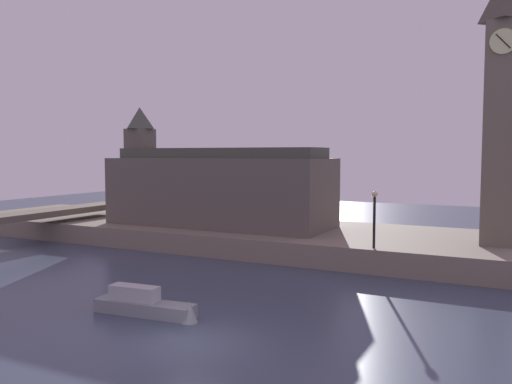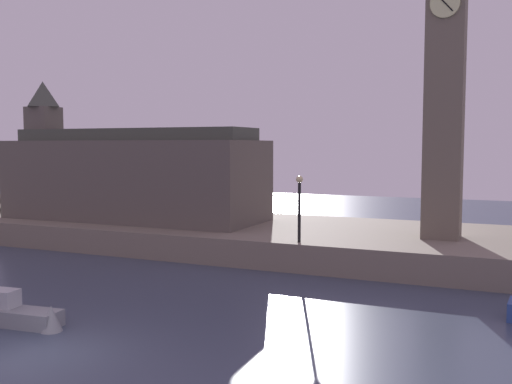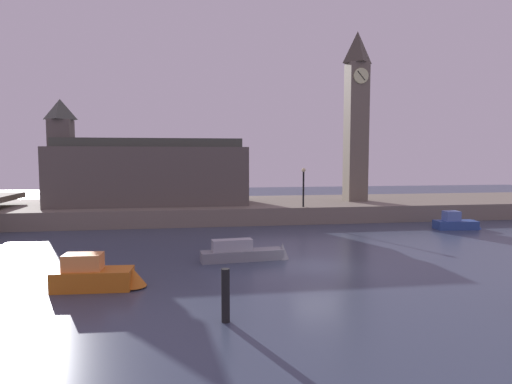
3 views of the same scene
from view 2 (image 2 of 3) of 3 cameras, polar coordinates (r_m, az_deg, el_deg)
name	(u,v)px [view 2 (image 2 of 3)]	position (r m, az deg, el deg)	size (l,w,h in m)	color
ground_plane	(43,356)	(19.76, -20.17, -14.89)	(120.00, 120.00, 0.00)	#384256
far_embankment	(279,238)	(36.26, 2.29, -4.51)	(70.00, 12.00, 1.50)	slate
clock_tower	(445,77)	(32.89, 18.07, 10.69)	(2.14, 2.20, 16.68)	#6B6051
parliament_hall	(129,175)	(40.48, -12.33, 1.68)	(17.76, 6.55, 9.60)	#5B544C
streetlamp	(299,200)	(29.88, 4.28, -0.81)	(0.36, 0.36, 3.44)	black
boat_cruiser_grey	(9,313)	(23.33, -23.08, -10.84)	(5.31, 1.53, 1.50)	gray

